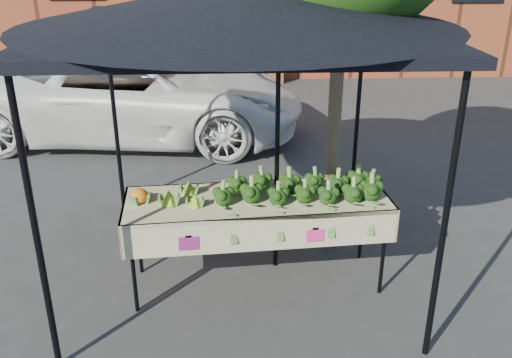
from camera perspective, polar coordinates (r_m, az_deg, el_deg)
name	(u,v)px	position (r m, az deg, el deg)	size (l,w,h in m)	color
ground	(257,277)	(5.53, 0.09, -10.08)	(90.00, 90.00, 0.00)	#303033
table	(257,241)	(5.23, 0.10, -6.41)	(2.46, 0.99, 0.90)	#BDB298
canopy	(239,136)	(5.19, -1.73, 4.50)	(3.16, 3.16, 2.74)	black
broccoli_heap	(300,184)	(5.03, 4.53, -0.56)	(1.57, 0.54, 0.23)	black
romanesco_cluster	(183,191)	(4.99, -7.54, -1.25)	(0.40, 0.44, 0.17)	#89C02A
cauliflower_pair	(139,195)	(5.01, -11.95, -1.57)	(0.17, 0.17, 0.16)	orange
street_tree	(337,67)	(5.43, 8.37, 11.32)	(1.97, 1.97, 3.88)	#1E4C14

